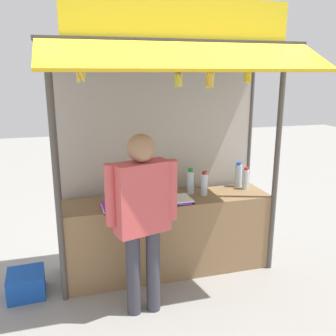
% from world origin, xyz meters
% --- Properties ---
extents(ground_plane, '(20.00, 20.00, 0.00)m').
position_xyz_m(ground_plane, '(0.00, 0.00, 0.00)').
color(ground_plane, gray).
extents(stall_counter, '(2.32, 0.55, 0.88)m').
position_xyz_m(stall_counter, '(0.00, 0.00, 0.44)').
color(stall_counter, olive).
rests_on(stall_counter, ground).
extents(stall_structure, '(2.52, 1.39, 2.87)m').
position_xyz_m(stall_structure, '(0.00, 0.09, 1.71)').
color(stall_structure, '#4C4742').
rests_on(stall_structure, ground).
extents(water_bottle_left, '(0.08, 0.08, 0.29)m').
position_xyz_m(water_bottle_left, '(-0.08, 0.11, 1.01)').
color(water_bottle_left, silver).
rests_on(water_bottle_left, stall_counter).
extents(water_bottle_rear_center, '(0.09, 0.09, 0.31)m').
position_xyz_m(water_bottle_rear_center, '(0.95, 0.19, 1.02)').
color(water_bottle_rear_center, silver).
rests_on(water_bottle_rear_center, stall_counter).
extents(water_bottle_back_left, '(0.08, 0.08, 0.28)m').
position_xyz_m(water_bottle_back_left, '(0.43, 0.01, 1.01)').
color(water_bottle_back_left, silver).
rests_on(water_bottle_back_left, stall_counter).
extents(water_bottle_far_left, '(0.07, 0.07, 0.27)m').
position_xyz_m(water_bottle_far_left, '(0.99, 0.08, 1.00)').
color(water_bottle_far_left, silver).
rests_on(water_bottle_far_left, stall_counter).
extents(water_bottle_mid_right, '(0.08, 0.08, 0.30)m').
position_xyz_m(water_bottle_mid_right, '(0.29, 0.10, 1.02)').
color(water_bottle_mid_right, silver).
rests_on(water_bottle_mid_right, stall_counter).
extents(magazine_stack_right, '(0.22, 0.32, 0.06)m').
position_xyz_m(magazine_stack_right, '(-0.65, -0.20, 0.91)').
color(magazine_stack_right, orange).
rests_on(magazine_stack_right, stall_counter).
extents(magazine_stack_center, '(0.26, 0.30, 0.05)m').
position_xyz_m(magazine_stack_center, '(0.10, -0.14, 0.90)').
color(magazine_stack_center, black).
rests_on(magazine_stack_center, stall_counter).
extents(banana_bunch_leftmost, '(0.10, 0.10, 0.31)m').
position_xyz_m(banana_bunch_leftmost, '(0.31, -0.38, 2.18)').
color(banana_bunch_leftmost, '#332D23').
extents(banana_bunch_rightmost, '(0.09, 0.09, 0.26)m').
position_xyz_m(banana_bunch_rightmost, '(0.70, -0.38, 2.20)').
color(banana_bunch_rightmost, '#332D23').
extents(banana_bunch_inner_right, '(0.09, 0.09, 0.25)m').
position_xyz_m(banana_bunch_inner_right, '(-0.89, -0.38, 2.22)').
color(banana_bunch_inner_right, '#332D23').
extents(banana_bunch_inner_left, '(0.10, 0.10, 0.29)m').
position_xyz_m(banana_bunch_inner_left, '(-0.01, -0.38, 2.17)').
color(banana_bunch_inner_left, '#332D23').
extents(vendor_person, '(0.66, 0.33, 1.73)m').
position_xyz_m(vendor_person, '(-0.43, -0.67, 1.04)').
color(vendor_person, '#383842').
rests_on(vendor_person, ground).
extents(plastic_crate, '(0.39, 0.39, 0.25)m').
position_xyz_m(plastic_crate, '(-1.54, -0.09, 0.13)').
color(plastic_crate, '#194CB2').
rests_on(plastic_crate, ground).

